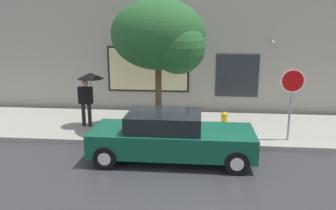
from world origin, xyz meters
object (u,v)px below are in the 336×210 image
object	(u,v)px
fire_hydrant	(224,123)
pedestrian_with_umbrella	(89,85)
street_tree	(162,37)
stop_sign	(292,90)
parked_car	(171,137)

from	to	relation	value
fire_hydrant	pedestrian_with_umbrella	distance (m)	5.00
street_tree	stop_sign	world-z (taller)	street_tree
pedestrian_with_umbrella	street_tree	size ratio (longest dim) A/B	0.44
pedestrian_with_umbrella	stop_sign	xyz separation A→B (m)	(6.88, -0.85, 0.09)
pedestrian_with_umbrella	stop_sign	world-z (taller)	stop_sign
street_tree	pedestrian_with_umbrella	bearing A→B (deg)	175.46
parked_car	fire_hydrant	size ratio (longest dim) A/B	5.92
street_tree	parked_car	bearing A→B (deg)	-77.69
parked_car	pedestrian_with_umbrella	bearing A→B (deg)	141.91
parked_car	fire_hydrant	bearing A→B (deg)	51.57
pedestrian_with_umbrella	stop_sign	distance (m)	6.93
pedestrian_with_umbrella	parked_car	bearing A→B (deg)	-38.09
parked_car	fire_hydrant	distance (m)	2.66
pedestrian_with_umbrella	stop_sign	bearing A→B (deg)	-7.03
fire_hydrant	parked_car	bearing A→B (deg)	-128.43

